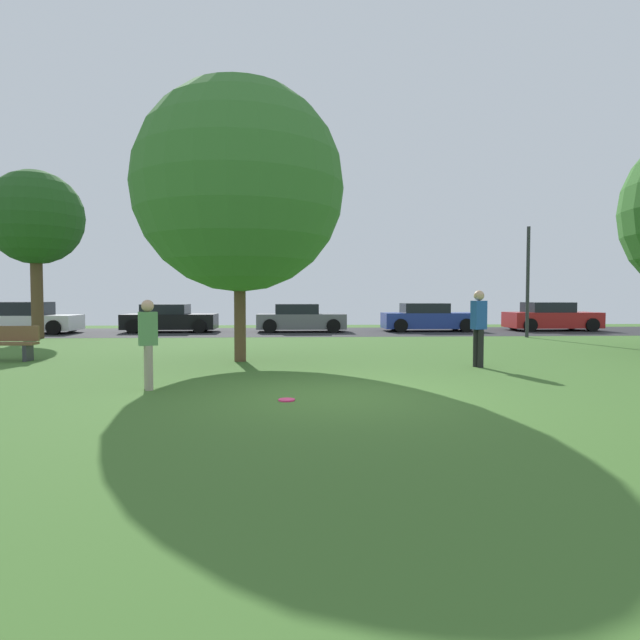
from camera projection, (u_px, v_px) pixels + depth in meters
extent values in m
plane|color=#3D6628|center=(334.00, 396.00, 8.86)|extent=(44.00, 44.00, 0.00)
cube|color=#28282B|center=(306.00, 332.00, 24.82)|extent=(44.00, 6.40, 0.01)
cylinder|color=brown|center=(240.00, 315.00, 13.56)|extent=(0.30, 0.30, 2.39)
sphere|color=#38702D|center=(239.00, 187.00, 13.41)|extent=(5.35, 5.35, 5.35)
cylinder|color=brown|center=(37.00, 297.00, 20.88)|extent=(0.45, 0.45, 3.33)
sphere|color=#23511E|center=(35.00, 217.00, 20.74)|extent=(3.68, 3.68, 3.68)
cylinder|color=gray|center=(148.00, 367.00, 9.54)|extent=(0.14, 0.14, 0.80)
cylinder|color=gray|center=(149.00, 368.00, 9.39)|extent=(0.14, 0.14, 0.80)
cube|color=#51894C|center=(148.00, 329.00, 9.43)|extent=(0.38, 0.32, 0.60)
sphere|color=tan|center=(148.00, 306.00, 9.41)|extent=(0.22, 0.22, 0.22)
cylinder|color=black|center=(481.00, 348.00, 12.40)|extent=(0.14, 0.14, 0.90)
cylinder|color=black|center=(476.00, 348.00, 12.55)|extent=(0.14, 0.14, 0.90)
cube|color=#23519E|center=(479.00, 315.00, 12.44)|extent=(0.38, 0.32, 0.67)
sphere|color=tan|center=(479.00, 296.00, 12.42)|extent=(0.24, 0.24, 0.24)
cylinder|color=#EA2D6B|center=(287.00, 400.00, 8.48)|extent=(0.27, 0.27, 0.03)
cube|color=white|center=(30.00, 323.00, 23.77)|extent=(4.18, 1.88, 0.68)
cube|color=black|center=(25.00, 309.00, 23.73)|extent=(2.01, 1.66, 0.59)
cylinder|color=black|center=(72.00, 325.00, 24.80)|extent=(0.64, 0.22, 0.64)
cylinder|color=black|center=(54.00, 327.00, 22.92)|extent=(0.64, 0.22, 0.64)
cylinder|color=black|center=(8.00, 325.00, 24.63)|extent=(0.64, 0.22, 0.64)
cube|color=black|center=(171.00, 321.00, 24.72)|extent=(4.23, 1.82, 0.70)
cube|color=black|center=(166.00, 309.00, 24.68)|extent=(2.03, 1.61, 0.46)
cylinder|color=black|center=(206.00, 324.00, 25.72)|extent=(0.64, 0.22, 0.64)
cylinder|color=black|center=(199.00, 326.00, 23.90)|extent=(0.64, 0.22, 0.64)
cylinder|color=black|center=(144.00, 324.00, 25.55)|extent=(0.64, 0.22, 0.64)
cylinder|color=black|center=(133.00, 326.00, 23.73)|extent=(0.64, 0.22, 0.64)
cube|color=slate|center=(301.00, 321.00, 24.86)|extent=(4.14, 1.72, 0.70)
cube|color=black|center=(297.00, 309.00, 24.82)|extent=(1.99, 1.51, 0.47)
cylinder|color=black|center=(331.00, 324.00, 25.80)|extent=(0.64, 0.22, 0.64)
cylinder|color=black|center=(333.00, 326.00, 24.09)|extent=(0.64, 0.22, 0.64)
cylinder|color=black|center=(271.00, 324.00, 25.64)|extent=(0.64, 0.22, 0.64)
cylinder|color=black|center=(270.00, 326.00, 23.93)|extent=(0.64, 0.22, 0.64)
cube|color=#233893|center=(429.00, 320.00, 25.32)|extent=(4.42, 1.70, 0.73)
cube|color=black|center=(424.00, 308.00, 25.28)|extent=(2.12, 1.50, 0.46)
cylinder|color=black|center=(455.00, 323.00, 26.26)|extent=(0.64, 0.22, 0.64)
cylinder|color=black|center=(466.00, 325.00, 24.57)|extent=(0.64, 0.22, 0.64)
cylinder|color=black|center=(394.00, 324.00, 26.09)|extent=(0.64, 0.22, 0.64)
cylinder|color=black|center=(401.00, 326.00, 24.39)|extent=(0.64, 0.22, 0.64)
cube|color=#B21E1E|center=(552.00, 320.00, 25.79)|extent=(4.31, 1.86, 0.75)
cube|color=black|center=(548.00, 307.00, 25.75)|extent=(2.07, 1.63, 0.48)
cylinder|color=black|center=(571.00, 323.00, 26.81)|extent=(0.64, 0.22, 0.64)
cylinder|color=black|center=(592.00, 325.00, 24.96)|extent=(0.64, 0.22, 0.64)
cylinder|color=black|center=(514.00, 323.00, 26.64)|extent=(0.64, 0.22, 0.64)
cylinder|color=black|center=(530.00, 325.00, 24.79)|extent=(0.64, 0.22, 0.64)
cube|color=brown|center=(4.00, 344.00, 13.63)|extent=(1.60, 0.44, 0.06)
cube|color=brown|center=(8.00, 334.00, 13.82)|extent=(1.60, 0.06, 0.40)
cube|color=#333338|center=(28.00, 352.00, 13.68)|extent=(0.10, 0.40, 0.45)
cylinder|color=#2D2D33|center=(528.00, 282.00, 21.43)|extent=(0.14, 0.14, 4.50)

